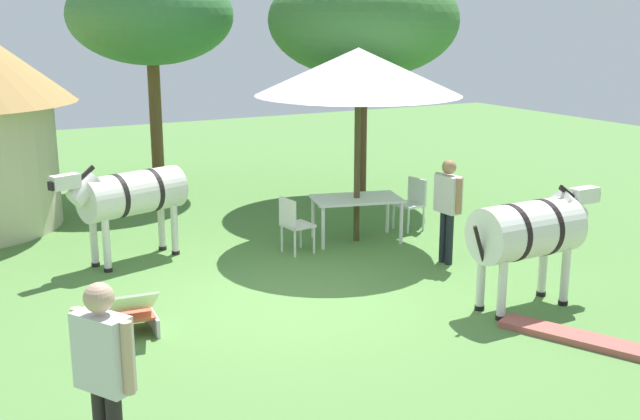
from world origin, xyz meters
TOP-DOWN VIEW (x-y plane):
  - ground_plane at (0.00, 0.00)m, footprint 36.00×36.00m
  - shade_umbrella at (2.21, 2.11)m, footprint 3.33×3.33m
  - patio_dining_table at (2.21, 2.11)m, footprint 1.61×1.19m
  - patio_chair_near_lawn at (3.46, 2.27)m, footprint 0.47×0.49m
  - patio_chair_east_end at (0.97, 1.97)m, footprint 0.47×0.48m
  - guest_beside_umbrella at (2.78, 0.42)m, footprint 0.22×0.57m
  - standing_watcher at (-3.14, -2.99)m, footprint 0.42×0.55m
  - striped_lounge_chair at (-2.16, -0.02)m, footprint 0.61×0.85m
  - zebra_nearest_camera at (2.55, -1.54)m, footprint 2.10×0.74m
  - zebra_by_umbrella at (-1.37, 2.79)m, footprint 2.19×1.08m
  - acacia_tree_right_background at (3.90, 4.71)m, footprint 3.73×3.73m
  - acacia_tree_behind_hut at (0.50, 7.51)m, footprint 3.40×3.40m
  - brick_patio_kerb at (2.51, -3.12)m, footprint 1.48×2.70m

SIDE VIEW (x-z plane):
  - ground_plane at x=0.00m, z-range 0.00..0.00m
  - brick_patio_kerb at x=2.51m, z-range 0.00..0.08m
  - striped_lounge_chair at x=-2.16m, z-range -0.06..0.58m
  - patio_chair_near_lawn at x=3.46m, z-range 0.07..0.97m
  - patio_chair_east_end at x=0.97m, z-range 0.07..0.97m
  - patio_dining_table at x=2.21m, z-range 0.29..1.03m
  - guest_beside_umbrella at x=2.78m, z-range 0.16..1.76m
  - zebra_nearest_camera at x=2.55m, z-range 0.24..1.80m
  - zebra_by_umbrella at x=-1.37m, z-range 0.25..1.82m
  - standing_watcher at x=-3.14m, z-range 0.18..1.90m
  - shade_umbrella at x=2.21m, z-range 1.21..4.38m
  - acacia_tree_right_background at x=3.90m, z-range 1.22..5.91m
  - acacia_tree_behind_hut at x=0.50m, z-range 1.31..6.01m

